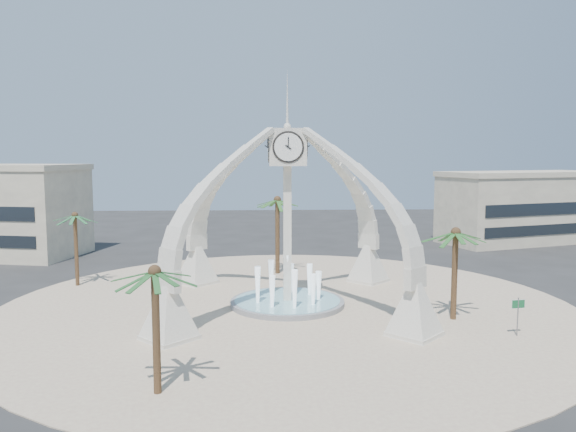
{
  "coord_description": "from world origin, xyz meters",
  "views": [
    {
      "loc": [
        -1.81,
        -38.42,
        10.48
      ],
      "look_at": [
        0.14,
        2.0,
        6.13
      ],
      "focal_mm": 35.0,
      "sensor_mm": 36.0,
      "label": 1
    }
  ],
  "objects_px": {
    "palm_north": "(277,201)",
    "street_sign": "(518,309)",
    "palm_east": "(456,234)",
    "palm_south": "(155,274)",
    "fountain": "(287,302)",
    "palm_west": "(75,216)",
    "clock_tower": "(287,214)"
  },
  "relations": [
    {
      "from": "fountain",
      "to": "palm_west",
      "type": "bearing_deg",
      "value": 157.8
    },
    {
      "from": "palm_east",
      "to": "palm_south",
      "type": "height_order",
      "value": "palm_east"
    },
    {
      "from": "clock_tower",
      "to": "palm_north",
      "type": "distance_m",
      "value": 10.72
    },
    {
      "from": "palm_north",
      "to": "street_sign",
      "type": "xyz_separation_m",
      "value": [
        13.39,
        -18.16,
        -4.86
      ]
    },
    {
      "from": "palm_west",
      "to": "street_sign",
      "type": "xyz_separation_m",
      "value": [
        29.68,
        -14.25,
        -3.99
      ]
    },
    {
      "from": "fountain",
      "to": "street_sign",
      "type": "relative_size",
      "value": 3.43
    },
    {
      "from": "clock_tower",
      "to": "street_sign",
      "type": "distance_m",
      "value": 15.76
    },
    {
      "from": "clock_tower",
      "to": "fountain",
      "type": "distance_m",
      "value": 6.2
    },
    {
      "from": "clock_tower",
      "to": "palm_south",
      "type": "bearing_deg",
      "value": -114.02
    },
    {
      "from": "palm_south",
      "to": "street_sign",
      "type": "height_order",
      "value": "palm_south"
    },
    {
      "from": "palm_north",
      "to": "fountain",
      "type": "bearing_deg",
      "value": -88.0
    },
    {
      "from": "clock_tower",
      "to": "palm_north",
      "type": "bearing_deg",
      "value": 92.0
    },
    {
      "from": "palm_north",
      "to": "street_sign",
      "type": "distance_m",
      "value": 23.08
    },
    {
      "from": "palm_east",
      "to": "palm_west",
      "type": "bearing_deg",
      "value": 158.45
    },
    {
      "from": "clock_tower",
      "to": "palm_east",
      "type": "relative_size",
      "value": 2.79
    },
    {
      "from": "palm_west",
      "to": "palm_south",
      "type": "distance_m",
      "value": 23.54
    },
    {
      "from": "clock_tower",
      "to": "palm_south",
      "type": "relative_size",
      "value": 2.9
    },
    {
      "from": "palm_west",
      "to": "palm_north",
      "type": "distance_m",
      "value": 16.78
    },
    {
      "from": "fountain",
      "to": "street_sign",
      "type": "distance_m",
      "value": 15.06
    },
    {
      "from": "palm_east",
      "to": "palm_south",
      "type": "relative_size",
      "value": 1.04
    },
    {
      "from": "palm_east",
      "to": "street_sign",
      "type": "relative_size",
      "value": 2.76
    },
    {
      "from": "palm_west",
      "to": "street_sign",
      "type": "relative_size",
      "value": 2.74
    },
    {
      "from": "fountain",
      "to": "palm_south",
      "type": "distance_m",
      "value": 16.57
    },
    {
      "from": "palm_north",
      "to": "street_sign",
      "type": "relative_size",
      "value": 3.18
    },
    {
      "from": "clock_tower",
      "to": "fountain",
      "type": "relative_size",
      "value": 2.24
    },
    {
      "from": "clock_tower",
      "to": "palm_west",
      "type": "xyz_separation_m",
      "value": [
        -16.67,
        6.8,
        -0.83
      ]
    },
    {
      "from": "clock_tower",
      "to": "palm_south",
      "type": "distance_m",
      "value": 15.79
    },
    {
      "from": "palm_west",
      "to": "clock_tower",
      "type": "bearing_deg",
      "value": -22.2
    },
    {
      "from": "palm_west",
      "to": "palm_north",
      "type": "relative_size",
      "value": 0.86
    },
    {
      "from": "palm_east",
      "to": "street_sign",
      "type": "xyz_separation_m",
      "value": [
        2.55,
        -3.54,
        -3.93
      ]
    },
    {
      "from": "palm_west",
      "to": "street_sign",
      "type": "distance_m",
      "value": 33.17
    },
    {
      "from": "clock_tower",
      "to": "palm_south",
      "type": "height_order",
      "value": "clock_tower"
    }
  ]
}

